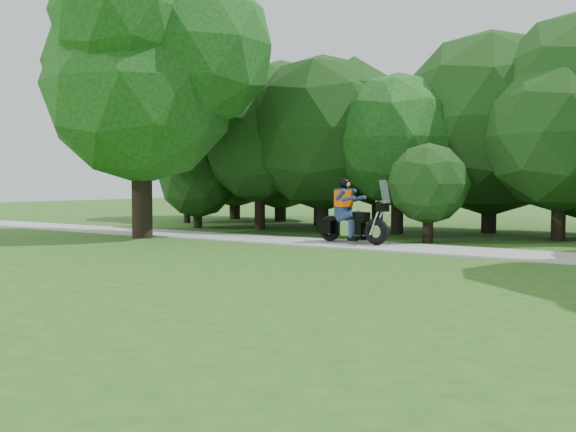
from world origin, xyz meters
The scene contains 5 objects.
ground centered at (0.00, 0.00, 0.00)m, with size 100.00×100.00×0.00m, color #285017.
walkway centered at (0.00, 8.00, 0.03)m, with size 60.00×2.20×0.06m, color #959591.
tree_line centered at (0.12, 14.55, 3.69)m, with size 39.01×12.56×7.72m.
big_tree_west centered at (-10.54, 6.85, 5.76)m, with size 8.64×6.56×9.96m.
touring_motorcycle centered at (-3.59, 8.18, 0.76)m, with size 2.53×1.03×1.93m.
Camera 1 is at (5.47, -8.64, 1.86)m, focal length 40.00 mm.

